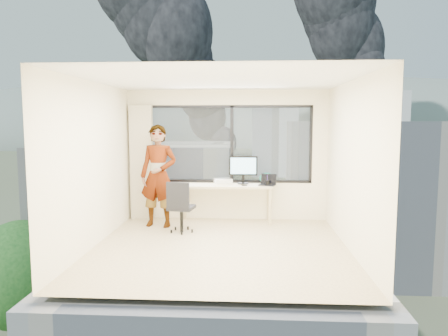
# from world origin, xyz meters

# --- Properties ---
(floor) EXTENTS (4.00, 4.00, 0.01)m
(floor) POSITION_xyz_m (0.00, 0.00, 0.00)
(floor) COLOR beige
(floor) RESTS_ON ground
(ceiling) EXTENTS (4.00, 4.00, 0.01)m
(ceiling) POSITION_xyz_m (0.00, 0.00, 2.60)
(ceiling) COLOR white
(ceiling) RESTS_ON ground
(wall_front) EXTENTS (4.00, 0.01, 2.60)m
(wall_front) POSITION_xyz_m (0.00, -2.00, 1.30)
(wall_front) COLOR #F9EAC1
(wall_front) RESTS_ON ground
(wall_left) EXTENTS (0.01, 4.00, 2.60)m
(wall_left) POSITION_xyz_m (-2.00, 0.00, 1.30)
(wall_left) COLOR #F9EAC1
(wall_left) RESTS_ON ground
(wall_right) EXTENTS (0.01, 4.00, 2.60)m
(wall_right) POSITION_xyz_m (2.00, 0.00, 1.30)
(wall_right) COLOR #F9EAC1
(wall_right) RESTS_ON ground
(window_wall) EXTENTS (3.30, 0.16, 1.55)m
(window_wall) POSITION_xyz_m (0.05, 2.00, 1.52)
(window_wall) COLOR black
(window_wall) RESTS_ON ground
(curtain) EXTENTS (0.45, 0.14, 2.30)m
(curtain) POSITION_xyz_m (-1.72, 1.88, 1.15)
(curtain) COLOR beige
(curtain) RESTS_ON floor
(desk) EXTENTS (1.80, 0.60, 0.75)m
(desk) POSITION_xyz_m (0.00, 1.66, 0.38)
(desk) COLOR #C8B886
(desk) RESTS_ON floor
(chair) EXTENTS (0.55, 0.55, 0.95)m
(chair) POSITION_xyz_m (-0.75, 0.87, 0.48)
(chair) COLOR black
(chair) RESTS_ON floor
(person) EXTENTS (0.76, 0.56, 1.92)m
(person) POSITION_xyz_m (-1.25, 1.28, 0.96)
(person) COLOR #2D2D33
(person) RESTS_ON floor
(monitor) EXTENTS (0.56, 0.13, 0.56)m
(monitor) POSITION_xyz_m (0.33, 1.79, 1.03)
(monitor) COLOR black
(monitor) RESTS_ON desk
(game_console) EXTENTS (0.42, 0.38, 0.08)m
(game_console) POSITION_xyz_m (-0.08, 1.92, 0.79)
(game_console) COLOR white
(game_console) RESTS_ON desk
(laptop) EXTENTS (0.39, 0.40, 0.20)m
(laptop) POSITION_xyz_m (0.80, 1.61, 0.85)
(laptop) COLOR black
(laptop) RESTS_ON desk
(cellphone) EXTENTS (0.11, 0.06, 0.01)m
(cellphone) POSITION_xyz_m (0.36, 1.54, 0.76)
(cellphone) COLOR black
(cellphone) RESTS_ON desk
(pen_cup) EXTENTS (0.09, 0.09, 0.10)m
(pen_cup) POSITION_xyz_m (0.80, 1.61, 0.80)
(pen_cup) COLOR black
(pen_cup) RESTS_ON desk
(handbag) EXTENTS (0.31, 0.20, 0.22)m
(handbag) POSITION_xyz_m (0.80, 1.84, 0.86)
(handbag) COLOR #0C4A3D
(handbag) RESTS_ON desk
(exterior_ground) EXTENTS (400.00, 400.00, 0.04)m
(exterior_ground) POSITION_xyz_m (0.00, 120.00, -14.00)
(exterior_ground) COLOR #515B3D
(exterior_ground) RESTS_ON ground
(near_bldg_a) EXTENTS (16.00, 12.00, 14.00)m
(near_bldg_a) POSITION_xyz_m (-9.00, 30.00, -7.00)
(near_bldg_a) COLOR beige
(near_bldg_a) RESTS_ON exterior_ground
(near_bldg_b) EXTENTS (14.00, 13.00, 16.00)m
(near_bldg_b) POSITION_xyz_m (12.00, 38.00, -6.00)
(near_bldg_b) COLOR silver
(near_bldg_b) RESTS_ON exterior_ground
(far_tower_a) EXTENTS (14.00, 14.00, 28.00)m
(far_tower_a) POSITION_xyz_m (-35.00, 95.00, 0.00)
(far_tower_a) COLOR silver
(far_tower_a) RESTS_ON exterior_ground
(far_tower_b) EXTENTS (13.00, 13.00, 30.00)m
(far_tower_b) POSITION_xyz_m (8.00, 120.00, 1.00)
(far_tower_b) COLOR silver
(far_tower_b) RESTS_ON exterior_ground
(far_tower_c) EXTENTS (15.00, 15.00, 26.00)m
(far_tower_c) POSITION_xyz_m (45.00, 140.00, -1.00)
(far_tower_c) COLOR silver
(far_tower_c) RESTS_ON exterior_ground
(far_tower_d) EXTENTS (16.00, 14.00, 22.00)m
(far_tower_d) POSITION_xyz_m (-60.00, 150.00, -3.00)
(far_tower_d) COLOR silver
(far_tower_d) RESTS_ON exterior_ground
(hill_a) EXTENTS (288.00, 216.00, 90.00)m
(hill_a) POSITION_xyz_m (-120.00, 320.00, -14.00)
(hill_a) COLOR slate
(hill_a) RESTS_ON exterior_ground
(hill_b) EXTENTS (300.00, 220.00, 96.00)m
(hill_b) POSITION_xyz_m (100.00, 320.00, -14.00)
(hill_b) COLOR slate
(hill_b) RESTS_ON exterior_ground
(tree_a) EXTENTS (7.00, 7.00, 8.00)m
(tree_a) POSITION_xyz_m (-16.00, 22.00, -10.00)
(tree_a) COLOR #174518
(tree_a) RESTS_ON exterior_ground
(tree_b) EXTENTS (7.60, 7.60, 9.00)m
(tree_b) POSITION_xyz_m (4.00, 18.00, -9.50)
(tree_b) COLOR #174518
(tree_b) RESTS_ON exterior_ground
(tree_c) EXTENTS (8.40, 8.40, 10.00)m
(tree_c) POSITION_xyz_m (22.00, 40.00, -9.00)
(tree_c) COLOR #174518
(tree_c) RESTS_ON exterior_ground
(smoke_plume_a) EXTENTS (40.00, 24.00, 90.00)m
(smoke_plume_a) POSITION_xyz_m (-10.00, 150.00, 39.00)
(smoke_plume_a) COLOR black
(smoke_plume_a) RESTS_ON exterior_ground
(smoke_plume_b) EXTENTS (30.00, 18.00, 70.00)m
(smoke_plume_b) POSITION_xyz_m (55.00, 170.00, 27.00)
(smoke_plume_b) COLOR black
(smoke_plume_b) RESTS_ON exterior_ground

